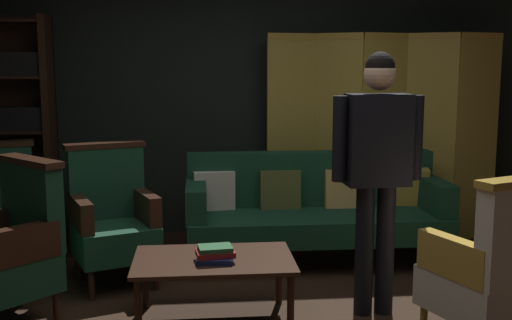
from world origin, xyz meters
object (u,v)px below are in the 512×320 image
Objects in this scene: standing_figure at (377,159)px; velvet_couch at (314,206)px; armchair_wing_right at (112,219)px; book_red_leather at (215,253)px; folding_screen at (383,134)px; book_green_cloth at (215,248)px; armchair_gilt_accent at (495,269)px; armchair_wing_left at (10,248)px; book_navy_cloth at (215,259)px; bookshelf at (2,127)px; potted_plant at (104,193)px; coffee_table at (214,265)px.

velvet_couch is at bearing 98.45° from standing_figure.
armchair_wing_right is 4.50× the size of book_red_leather.
standing_figure is at bearing -107.95° from folding_screen.
book_green_cloth is at bearing -130.63° from folding_screen.
book_green_cloth is at bearing -49.60° from armchair_wing_right.
standing_figure is at bearing -23.03° from armchair_wing_right.
armchair_wing_left is at bearing 166.57° from armchair_gilt_accent.
book_green_cloth is at bearing -7.53° from armchair_wing_left.
folding_screen is at bearing 49.37° from book_navy_cloth.
velvet_couch is 2.04× the size of armchair_wing_right.
folding_screen is at bearing 30.63° from armchair_wing_left.
book_green_cloth is (1.27, -0.17, 0.01)m from armchair_wing_left.
armchair_gilt_accent is (3.38, -2.53, -0.58)m from bookshelf.
armchair_gilt_accent and armchair_wing_left have the same top height.
bookshelf is 8.87× the size of book_red_leather.
book_navy_cloth is (-1.55, 0.51, -0.05)m from armchair_gilt_accent.
book_red_leather is (0.91, -1.67, -0.05)m from potted_plant.
potted_plant reaches higher than velvet_couch.
standing_figure is (1.05, 0.05, 0.65)m from coffee_table.
folding_screen is 10.47× the size of book_green_cloth.
armchair_wing_right is (-2.35, -1.01, -0.50)m from folding_screen.
bookshelf is at bearing 143.17° from armchair_gilt_accent.
folding_screen is at bearing 23.32° from armchair_wing_right.
potted_plant is (-0.18, 0.80, 0.03)m from armchair_wing_right.
armchair_wing_left is at bearing 172.47° from book_green_cloth.
armchair_gilt_accent is 0.61× the size of standing_figure.
standing_figure is at bearing 6.08° from book_green_cloth.
folding_screen is at bearing 49.37° from book_red_leather.
folding_screen is at bearing 72.05° from standing_figure.
book_navy_cloth is (-1.04, -0.11, -0.59)m from standing_figure.
potted_plant is at bearing 119.34° from coffee_table.
coffee_table is 1.66m from armchair_gilt_accent.
book_green_cloth is at bearing 161.91° from armchair_gilt_accent.
coffee_table is at bearing -131.76° from folding_screen.
book_green_cloth is (1.84, -2.03, -0.57)m from bookshelf.
armchair_gilt_accent reaches higher than book_red_leather.
book_navy_cloth is (0.91, -1.67, -0.09)m from potted_plant.
book_red_leather is at bearing -123.72° from velvet_couch.
armchair_wing_right is at bearing 130.40° from book_navy_cloth.
bookshelf is 2.03m from armchair_wing_left.
bookshelf reaches higher than coffee_table.
bookshelf is at bearing 132.16° from book_green_cloth.
bookshelf is at bearing 132.91° from coffee_table.
standing_figure reaches higher than velvet_couch.
velvet_couch is at bearing -142.01° from folding_screen.
bookshelf reaches higher than velvet_couch.
armchair_wing_right reaches higher than book_green_cloth.
armchair_wing_right is 0.61× the size of standing_figure.
armchair_wing_left is 5.09× the size of book_green_cloth.
book_red_leather is (-0.86, -1.29, 0.01)m from velvet_couch.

